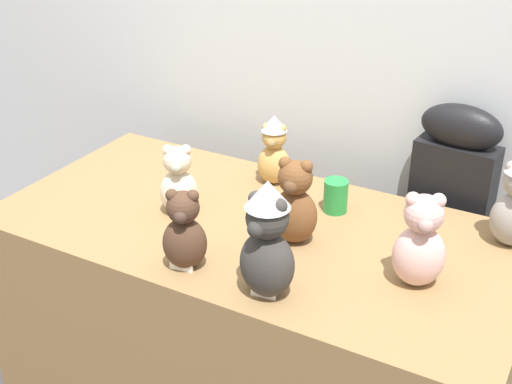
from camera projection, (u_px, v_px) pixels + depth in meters
name	position (u px, v px, depth m)	size (l,w,h in m)	color
wall_back	(347.00, 4.00, 2.44)	(7.00, 0.08, 2.60)	silver
display_table	(256.00, 317.00, 2.36)	(1.68, 0.83, 0.73)	olive
instrument_case	(445.00, 239.00, 2.50)	(0.29, 0.14, 1.04)	black
teddy_bear_cream	(178.00, 182.00, 2.21)	(0.16, 0.15, 0.24)	beige
teddy_bear_cocoa	(184.00, 232.00, 1.93)	(0.16, 0.15, 0.25)	#4C3323
teddy_bear_blush	(420.00, 243.00, 1.85)	(0.18, 0.17, 0.28)	beige
teddy_bear_charcoal	(267.00, 241.00, 1.79)	(0.17, 0.15, 0.34)	#383533
teddy_bear_honey	(274.00, 151.00, 2.40)	(0.13, 0.12, 0.26)	tan
teddy_bear_chestnut	(294.00, 204.00, 2.05)	(0.16, 0.14, 0.28)	brown
party_cup_green	(336.00, 196.00, 2.25)	(0.08, 0.08, 0.11)	#238C3D
name_card_front_left	(263.00, 290.00, 1.84)	(0.07, 0.01, 0.05)	white
name_card_front_middle	(181.00, 263.00, 1.95)	(0.07, 0.01, 0.05)	white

